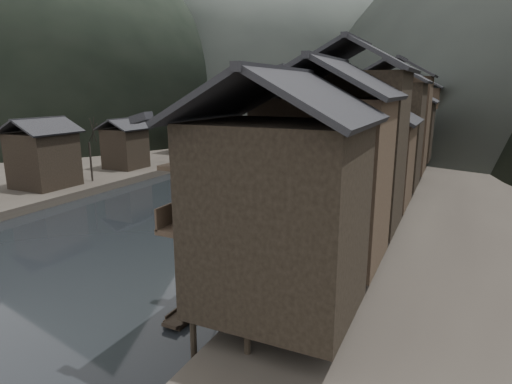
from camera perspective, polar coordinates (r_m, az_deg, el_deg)
The scene contains 12 objects.
water at distance 36.87m, azimuth -17.86°, elevation -6.92°, with size 300.00×300.00×0.00m, color black.
left_bank at distance 88.61m, azimuth -16.94°, elevation 5.28°, with size 40.00×200.00×1.20m, color #2D2823.
stilt_houses at distance 44.92m, azimuth 16.63°, elevation 8.68°, with size 9.00×67.60×16.30m.
left_houses at distance 63.77m, azimuth -19.49°, elevation 6.66°, with size 8.10×53.20×8.73m.
bare_trees at distance 64.65m, azimuth -14.51°, elevation 7.73°, with size 3.73×74.99×7.46m.
moored_sampans at distance 55.42m, azimuth 11.78°, elevation 0.48°, with size 2.70×72.37×0.47m.
midriver_boats at distance 70.20m, azimuth 2.46°, elevation 3.49°, with size 3.52×16.46×0.44m.
stone_bridge at distance 100.10m, azimuth 11.45°, elevation 9.09°, with size 40.00×6.00×9.00m.
hero_sampan at distance 29.56m, azimuth -3.86°, elevation -11.03°, with size 2.49×5.49×0.44m.
cargo_heap at distance 29.54m, azimuth -3.77°, elevation -9.78°, with size 1.20×1.57×0.72m, color black.
boatman at distance 27.42m, azimuth -4.79°, elevation -10.62°, with size 0.61×0.40×1.68m, color #545557.
bamboo_pole at distance 26.29m, azimuth -4.53°, elevation -5.07°, with size 0.06×0.06×4.66m, color #8C7A51.
Camera 1 is at (24.21, -24.84, 12.50)m, focal length 30.00 mm.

